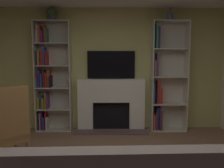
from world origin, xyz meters
name	(u,v)px	position (x,y,z in m)	size (l,w,h in m)	color
wall_back_accent	(111,69)	(0.00, 2.77, 1.29)	(4.97, 0.06, 2.59)	#BFC06F
fireplace	(111,103)	(0.00, 2.64, 0.57)	(1.52, 0.51, 1.09)	white
tv	(111,65)	(0.00, 2.71, 1.39)	(1.01, 0.06, 0.59)	black
bookshelf_left	(49,77)	(-1.31, 2.64, 1.14)	(0.74, 0.30, 2.29)	beige
bookshelf_right	(164,80)	(1.11, 2.63, 1.07)	(0.74, 0.33, 2.29)	beige
potted_plant	(51,14)	(-1.21, 2.59, 2.43)	(0.19, 0.19, 0.27)	#43475E
vase_with_flowers	(171,16)	(1.21, 2.59, 2.40)	(0.12, 0.12, 0.27)	#506B9D
armchair	(4,130)	(-1.47, 0.82, 0.57)	(0.79, 0.79, 1.16)	olive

